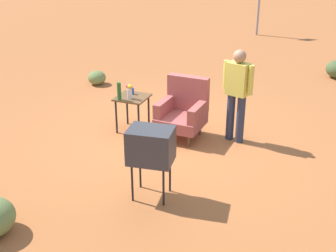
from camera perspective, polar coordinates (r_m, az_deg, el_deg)
name	(u,v)px	position (r m, az deg, el deg)	size (l,w,h in m)	color
ground_plane	(170,136)	(7.98, 0.21, -1.29)	(60.00, 60.00, 0.00)	#AD6033
armchair	(183,110)	(7.81, 2.00, 2.12)	(0.82, 0.82, 1.06)	brown
side_table	(132,102)	(8.02, -4.67, 3.15)	(0.56, 0.56, 0.66)	black
tv_on_stand	(151,146)	(5.87, -2.24, -2.62)	(0.65, 0.51, 1.03)	black
person_standing	(237,90)	(7.55, 9.00, 4.60)	(0.55, 0.32, 1.64)	#2D3347
soda_can_blue	(132,91)	(8.09, -4.67, 4.57)	(0.07, 0.07, 0.12)	blue
bottle_wine_green	(119,91)	(7.80, -6.37, 4.51)	(0.07, 0.07, 0.32)	#1E5623
flower_vase	(129,91)	(7.85, -5.04, 4.59)	(0.15, 0.09, 0.27)	silver
shrub_mid	(97,78)	(10.77, -9.23, 6.22)	(0.43, 0.43, 0.33)	olive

